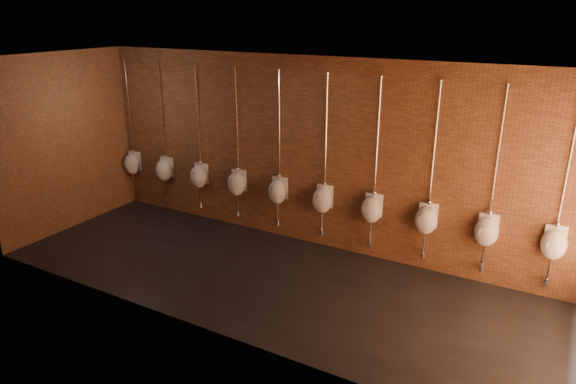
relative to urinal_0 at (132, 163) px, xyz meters
name	(u,v)px	position (x,y,z in m)	size (l,w,h in m)	color
ground	(267,278)	(4.09, -1.38, -0.89)	(8.50, 8.50, 0.00)	black
room_shell	(265,151)	(4.09, -1.38, 1.12)	(8.54, 3.04, 3.22)	black
urinal_0	(132,163)	(0.00, 0.00, 0.00)	(0.38, 0.35, 2.71)	silver
urinal_1	(164,169)	(0.87, 0.00, 0.00)	(0.38, 0.35, 2.71)	silver
urinal_2	(199,176)	(1.74, 0.00, 0.00)	(0.38, 0.35, 2.71)	silver
urinal_3	(237,183)	(2.61, 0.00, 0.00)	(0.38, 0.35, 2.71)	silver
urinal_4	(278,191)	(3.48, 0.00, 0.00)	(0.38, 0.35, 2.71)	silver
urinal_5	(323,199)	(4.35, 0.00, 0.00)	(0.38, 0.35, 2.71)	silver
urinal_6	(372,208)	(5.22, 0.00, 0.00)	(0.38, 0.35, 2.71)	silver
urinal_7	(426,219)	(6.09, 0.00, 0.00)	(0.38, 0.35, 2.71)	silver
urinal_8	(487,230)	(6.96, 0.00, 0.00)	(0.38, 0.35, 2.71)	silver
urinal_9	(554,243)	(7.82, 0.00, 0.00)	(0.38, 0.35, 2.71)	silver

